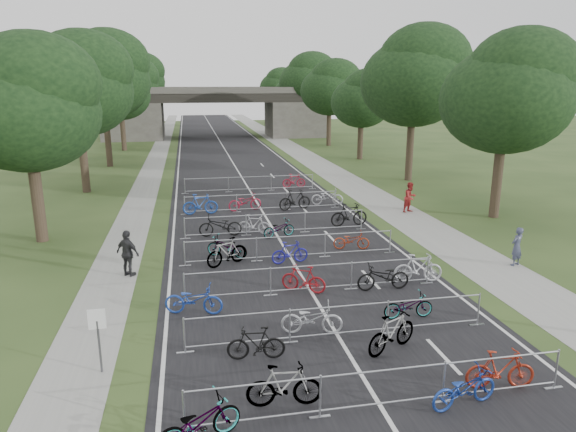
# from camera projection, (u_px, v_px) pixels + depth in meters

# --- Properties ---
(ground) EXTENTS (200.00, 200.00, 0.00)m
(ground) POSITION_uv_depth(u_px,v_px,m) (382.00, 410.00, 12.19)
(ground) COLOR #2E451D
(ground) RESTS_ON ground
(road) EXTENTS (11.00, 140.00, 0.01)m
(road) POSITION_uv_depth(u_px,v_px,m) (225.00, 150.00, 59.70)
(road) COLOR black
(road) RESTS_ON ground
(sidewalk_right) EXTENTS (3.00, 140.00, 0.01)m
(sidewalk_right) POSITION_uv_depth(u_px,v_px,m) (292.00, 148.00, 61.18)
(sidewalk_right) COLOR gray
(sidewalk_right) RESTS_ON ground
(sidewalk_left) EXTENTS (2.00, 140.00, 0.01)m
(sidewalk_left) POSITION_uv_depth(u_px,v_px,m) (159.00, 152.00, 58.31)
(sidewalk_left) COLOR gray
(sidewalk_left) RESTS_ON ground
(lane_markings) EXTENTS (0.12, 140.00, 0.00)m
(lane_markings) POSITION_uv_depth(u_px,v_px,m) (225.00, 150.00, 59.70)
(lane_markings) COLOR silver
(lane_markings) RESTS_ON ground
(overpass_bridge) EXTENTS (31.00, 8.00, 7.05)m
(overpass_bridge) POSITION_uv_depth(u_px,v_px,m) (217.00, 112.00, 73.07)
(overpass_bridge) COLOR #474440
(overpass_bridge) RESTS_ON ground
(park_sign) EXTENTS (0.45, 0.06, 1.83)m
(park_sign) POSITION_uv_depth(u_px,v_px,m) (98.00, 329.00, 13.46)
(park_sign) COLOR #4C4C51
(park_sign) RESTS_ON ground
(tree_left_0) EXTENTS (6.72, 6.72, 10.25)m
(tree_left_0) POSITION_uv_depth(u_px,v_px,m) (28.00, 107.00, 23.59)
(tree_left_0) COLOR #33261C
(tree_left_0) RESTS_ON ground
(tree_right_0) EXTENTS (7.17, 7.17, 10.93)m
(tree_right_0) POSITION_uv_depth(u_px,v_px,m) (508.00, 95.00, 28.01)
(tree_right_0) COLOR #33261C
(tree_right_0) RESTS_ON ground
(tree_left_1) EXTENTS (7.56, 7.56, 11.53)m
(tree_left_1) POSITION_uv_depth(u_px,v_px,m) (78.00, 87.00, 34.79)
(tree_left_1) COLOR #33261C
(tree_left_1) RESTS_ON ground
(tree_right_1) EXTENTS (8.18, 8.18, 12.47)m
(tree_right_1) POSITION_uv_depth(u_px,v_px,m) (416.00, 78.00, 39.17)
(tree_right_1) COLOR #33261C
(tree_right_1) RESTS_ON ground
(tree_left_2) EXTENTS (8.40, 8.40, 12.81)m
(tree_left_2) POSITION_uv_depth(u_px,v_px,m) (103.00, 77.00, 45.99)
(tree_left_2) COLOR #33261C
(tree_left_2) RESTS_ON ground
(tree_right_2) EXTENTS (6.16, 6.16, 9.39)m
(tree_right_2) POSITION_uv_depth(u_px,v_px,m) (363.00, 100.00, 51.06)
(tree_right_2) COLOR #33261C
(tree_right_2) RESTS_ON ground
(tree_left_3) EXTENTS (6.72, 6.72, 10.25)m
(tree_left_3) POSITION_uv_depth(u_px,v_px,m) (121.00, 93.00, 57.80)
(tree_left_3) COLOR #33261C
(tree_left_3) RESTS_ON ground
(tree_right_3) EXTENTS (7.17, 7.17, 10.93)m
(tree_right_3) POSITION_uv_depth(u_px,v_px,m) (331.00, 89.00, 62.22)
(tree_right_3) COLOR #33261C
(tree_right_3) RESTS_ON ground
(tree_left_4) EXTENTS (7.56, 7.56, 11.53)m
(tree_left_4) POSITION_uv_depth(u_px,v_px,m) (131.00, 85.00, 68.99)
(tree_left_4) COLOR #33261C
(tree_left_4) RESTS_ON ground
(tree_right_4) EXTENTS (8.18, 8.18, 12.47)m
(tree_right_4) POSITION_uv_depth(u_px,v_px,m) (308.00, 81.00, 73.38)
(tree_right_4) COLOR #33261C
(tree_right_4) RESTS_ON ground
(tree_left_5) EXTENTS (8.40, 8.40, 12.81)m
(tree_left_5) POSITION_uv_depth(u_px,v_px,m) (138.00, 80.00, 80.19)
(tree_left_5) COLOR #33261C
(tree_left_5) RESTS_ON ground
(tree_right_5) EXTENTS (6.16, 6.16, 9.39)m
(tree_right_5) POSITION_uv_depth(u_px,v_px,m) (292.00, 93.00, 85.27)
(tree_right_5) COLOR #33261C
(tree_right_5) RESTS_ON ground
(tree_left_6) EXTENTS (6.72, 6.72, 10.25)m
(tree_left_6) POSITION_uv_depth(u_px,v_px,m) (145.00, 89.00, 92.00)
(tree_left_6) COLOR #33261C
(tree_left_6) RESTS_ON ground
(tree_right_6) EXTENTS (7.17, 7.17, 10.93)m
(tree_right_6) POSITION_uv_depth(u_px,v_px,m) (279.00, 87.00, 96.43)
(tree_right_6) COLOR #33261C
(tree_right_6) RESTS_ON ground
(barrier_row_0) EXTENTS (9.70, 0.08, 1.10)m
(barrier_row_0) POSITION_uv_depth(u_px,v_px,m) (383.00, 389.00, 12.05)
(barrier_row_0) COLOR #AAACB2
(barrier_row_0) RESTS_ON ground
(barrier_row_1) EXTENTS (9.70, 0.08, 1.10)m
(barrier_row_1) POSITION_uv_depth(u_px,v_px,m) (340.00, 322.00, 15.47)
(barrier_row_1) COLOR #AAACB2
(barrier_row_1) RESTS_ON ground
(barrier_row_2) EXTENTS (9.70, 0.08, 1.10)m
(barrier_row_2) POSITION_uv_depth(u_px,v_px,m) (312.00, 279.00, 18.89)
(barrier_row_2) COLOR #AAACB2
(barrier_row_2) RESTS_ON ground
(barrier_row_3) EXTENTS (9.70, 0.08, 1.10)m
(barrier_row_3) POSITION_uv_depth(u_px,v_px,m) (291.00, 247.00, 22.50)
(barrier_row_3) COLOR #AAACB2
(barrier_row_3) RESTS_ON ground
(barrier_row_4) EXTENTS (9.70, 0.08, 1.10)m
(barrier_row_4) POSITION_uv_depth(u_px,v_px,m) (276.00, 224.00, 26.30)
(barrier_row_4) COLOR #AAACB2
(barrier_row_4) RESTS_ON ground
(barrier_row_5) EXTENTS (9.70, 0.08, 1.10)m
(barrier_row_5) POSITION_uv_depth(u_px,v_px,m) (262.00, 202.00, 31.06)
(barrier_row_5) COLOR #AAACB2
(barrier_row_5) RESTS_ON ground
(barrier_row_6) EXTENTS (9.70, 0.08, 1.10)m
(barrier_row_6) POSITION_uv_depth(u_px,v_px,m) (250.00, 184.00, 36.76)
(barrier_row_6) COLOR #AAACB2
(barrier_row_6) RESTS_ON ground
(bike_0) EXTENTS (2.09, 1.43, 1.04)m
(bike_0) POSITION_uv_depth(u_px,v_px,m) (199.00, 423.00, 10.90)
(bike_0) COLOR #AAACB2
(bike_0) RESTS_ON ground
(bike_1) EXTENTS (1.87, 0.69, 1.10)m
(bike_1) POSITION_uv_depth(u_px,v_px,m) (284.00, 386.00, 12.19)
(bike_1) COLOR #AAACB2
(bike_1) RESTS_ON ground
(bike_2) EXTENTS (1.92, 0.98, 0.96)m
(bike_2) POSITION_uv_depth(u_px,v_px,m) (464.00, 389.00, 12.19)
(bike_2) COLOR navy
(bike_2) RESTS_ON ground
(bike_3) EXTENTS (1.83, 0.76, 1.07)m
(bike_3) POSITION_uv_depth(u_px,v_px,m) (500.00, 370.00, 12.89)
(bike_3) COLOR maroon
(bike_3) RESTS_ON ground
(bike_4) EXTENTS (1.68, 0.64, 0.99)m
(bike_4) POSITION_uv_depth(u_px,v_px,m) (256.00, 343.00, 14.29)
(bike_4) COLOR black
(bike_4) RESTS_ON ground
(bike_5) EXTENTS (2.00, 1.05, 1.00)m
(bike_5) POSITION_uv_depth(u_px,v_px,m) (312.00, 319.00, 15.77)
(bike_5) COLOR #ACADB4
(bike_5) RESTS_ON ground
(bike_6) EXTENTS (1.98, 1.38, 1.17)m
(bike_6) POSITION_uv_depth(u_px,v_px,m) (392.00, 333.00, 14.72)
(bike_6) COLOR #AAACB2
(bike_6) RESTS_ON ground
(bike_7) EXTENTS (1.68, 0.61, 0.88)m
(bike_7) POSITION_uv_depth(u_px,v_px,m) (408.00, 306.00, 16.83)
(bike_7) COLOR #AAACB2
(bike_7) RESTS_ON ground
(bike_8) EXTENTS (2.07, 1.16, 1.03)m
(bike_8) POSITION_uv_depth(u_px,v_px,m) (194.00, 300.00, 17.13)
(bike_8) COLOR #1D3DA0
(bike_8) RESTS_ON ground
(bike_9) EXTENTS (1.72, 1.30, 1.03)m
(bike_9) POSITION_uv_depth(u_px,v_px,m) (303.00, 279.00, 18.94)
(bike_9) COLOR maroon
(bike_9) RESTS_ON ground
(bike_10) EXTENTS (2.02, 0.73, 1.05)m
(bike_10) POSITION_uv_depth(u_px,v_px,m) (383.00, 277.00, 19.11)
(bike_10) COLOR black
(bike_10) RESTS_ON ground
(bike_11) EXTENTS (1.96, 0.77, 1.15)m
(bike_11) POSITION_uv_depth(u_px,v_px,m) (418.00, 268.00, 19.87)
(bike_11) COLOR #B8BAC0
(bike_11) RESTS_ON ground
(bike_12) EXTENTS (1.98, 1.43, 1.18)m
(bike_12) POSITION_uv_depth(u_px,v_px,m) (227.00, 252.00, 21.73)
(bike_12) COLOR #AAACB2
(bike_12) RESTS_ON ground
(bike_13) EXTENTS (1.98, 1.48, 1.00)m
(bike_13) POSITION_uv_depth(u_px,v_px,m) (227.00, 247.00, 22.71)
(bike_13) COLOR #AAACB2
(bike_13) RESTS_ON ground
(bike_14) EXTENTS (1.68, 0.66, 0.98)m
(bike_14) POSITION_uv_depth(u_px,v_px,m) (290.00, 252.00, 21.99)
(bike_14) COLOR navy
(bike_14) RESTS_ON ground
(bike_15) EXTENTS (1.76, 0.90, 0.88)m
(bike_15) POSITION_uv_depth(u_px,v_px,m) (351.00, 240.00, 23.85)
(bike_15) COLOR #9B3016
(bike_15) RESTS_ON ground
(bike_16) EXTENTS (2.18, 0.84, 1.13)m
(bike_16) POSITION_uv_depth(u_px,v_px,m) (220.00, 226.00, 25.86)
(bike_16) COLOR black
(bike_16) RESTS_ON ground
(bike_17) EXTENTS (1.75, 1.02, 1.02)m
(bike_17) POSITION_uv_depth(u_px,v_px,m) (254.00, 225.00, 26.27)
(bike_17) COLOR #B3B2BB
(bike_17) RESTS_ON ground
(bike_18) EXTENTS (1.81, 1.08, 0.90)m
(bike_18) POSITION_uv_depth(u_px,v_px,m) (279.00, 229.00, 25.76)
(bike_18) COLOR #AAACB2
(bike_18) RESTS_ON ground
(bike_19) EXTENTS (2.13, 0.75, 1.26)m
(bike_19) POSITION_uv_depth(u_px,v_px,m) (349.00, 215.00, 27.73)
(bike_19) COLOR black
(bike_19) RESTS_ON ground
(bike_20) EXTENTS (2.09, 0.66, 1.24)m
(bike_20) POSITION_uv_depth(u_px,v_px,m) (200.00, 204.00, 30.20)
(bike_20) COLOR #1D44A1
(bike_20) RESTS_ON ground
(bike_21) EXTENTS (2.16, 1.09, 1.08)m
(bike_21) POSITION_uv_depth(u_px,v_px,m) (245.00, 202.00, 31.15)
(bike_21) COLOR maroon
(bike_21) RESTS_ON ground
(bike_22) EXTENTS (2.16, 1.04, 1.25)m
(bike_22) POSITION_uv_depth(u_px,v_px,m) (295.00, 200.00, 31.32)
(bike_22) COLOR black
(bike_22) RESTS_ON ground
(bike_23) EXTENTS (2.11, 1.10, 1.06)m
(bike_23) POSITION_uv_depth(u_px,v_px,m) (327.00, 197.00, 32.58)
(bike_23) COLOR #B6B5BE
(bike_23) RESTS_ON ground
(bike_27) EXTENTS (1.73, 0.53, 1.03)m
(bike_27) POSITION_uv_depth(u_px,v_px,m) (294.00, 181.00, 38.05)
(bike_27) COLOR maroon
(bike_27) RESTS_ON ground
(pedestrian_a) EXTENTS (0.72, 0.61, 1.67)m
(pedestrian_a) POSITION_uv_depth(u_px,v_px,m) (517.00, 247.00, 21.65)
(pedestrian_a) COLOR #393E56
(pedestrian_a) RESTS_ON ground
(pedestrian_b) EXTENTS (1.10, 1.00, 1.82)m
(pedestrian_b) POSITION_uv_depth(u_px,v_px,m) (410.00, 197.00, 30.66)
(pedestrian_b) COLOR maroon
(pedestrian_b) RESTS_ON ground
(pedestrian_c) EXTENTS (1.16, 1.04, 1.89)m
(pedestrian_c) POSITION_uv_depth(u_px,v_px,m) (128.00, 254.00, 20.43)
(pedestrian_c) COLOR #272729
(pedestrian_c) RESTS_ON ground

